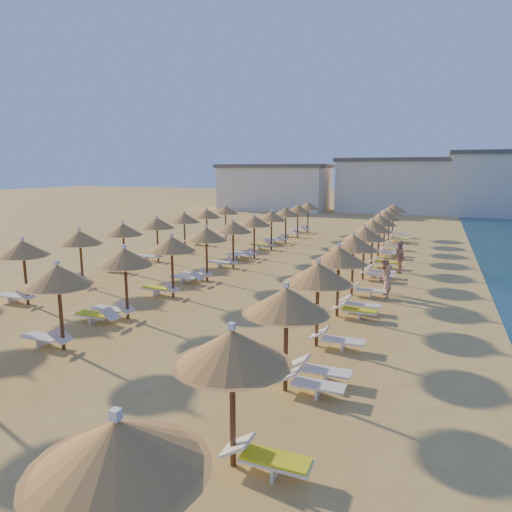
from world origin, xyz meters
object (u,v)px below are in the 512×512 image
at_px(parasol_row_east, 359,239).
at_px(parasol_row_west, 220,231).
at_px(beachgoer_c, 399,257).
at_px(beachgoer_a, 387,282).
at_px(beachgoer_b, 384,277).

height_order(parasol_row_east, parasol_row_west, same).
height_order(parasol_row_west, beachgoer_c, parasol_row_west).
relative_size(parasol_row_east, beachgoer_a, 25.36).
bearing_deg(beachgoer_a, beachgoer_b, -163.53).
bearing_deg(beachgoer_c, beachgoer_b, -30.77).
distance_m(parasol_row_east, parasol_row_west, 7.60).
xyz_separation_m(parasol_row_east, beachgoer_c, (1.67, 4.05, -1.55)).
bearing_deg(parasol_row_west, parasol_row_east, 0.00).
relative_size(parasol_row_east, beachgoer_c, 22.04).
height_order(parasol_row_east, beachgoer_a, parasol_row_east).
height_order(parasol_row_west, beachgoer_b, parasol_row_west).
height_order(parasol_row_west, beachgoer_a, parasol_row_west).
relative_size(parasol_row_west, beachgoer_b, 23.75).
relative_size(beachgoer_a, beachgoer_c, 0.87).
bearing_deg(parasol_row_east, parasol_row_west, 180.00).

